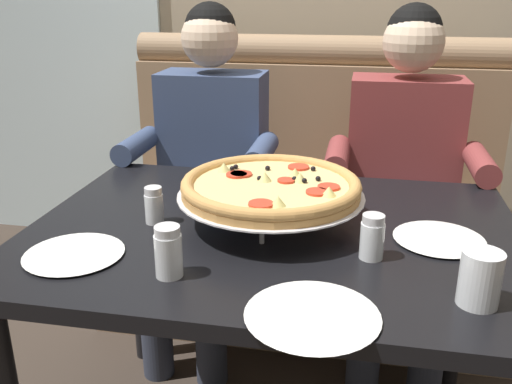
{
  "coord_description": "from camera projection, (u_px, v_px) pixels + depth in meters",
  "views": [
    {
      "loc": [
        0.2,
        -1.29,
        1.32
      ],
      "look_at": [
        -0.04,
        -0.03,
        0.85
      ],
      "focal_mm": 39.1,
      "sensor_mm": 36.0,
      "label": 1
    }
  ],
  "objects": [
    {
      "name": "shaker_oregano",
      "position": [
        169.0,
        255.0,
        1.17
      ],
      "size": [
        0.06,
        0.06,
        0.11
      ],
      "color": "white",
      "rests_on": "dining_table"
    },
    {
      "name": "shaker_pepper_flakes",
      "position": [
        154.0,
        208.0,
        1.44
      ],
      "size": [
        0.05,
        0.05,
        0.1
      ],
      "color": "white",
      "rests_on": "dining_table"
    },
    {
      "name": "dining_table",
      "position": [
        273.0,
        258.0,
        1.45
      ],
      "size": [
        1.25,
        0.91,
        0.74
      ],
      "color": "black",
      "rests_on": "ground_plane"
    },
    {
      "name": "plate_near_left",
      "position": [
        312.0,
        313.0,
        1.03
      ],
      "size": [
        0.26,
        0.26,
        0.02
      ],
      "color": "white",
      "rests_on": "dining_table"
    },
    {
      "name": "booth_bench",
      "position": [
        307.0,
        216.0,
        2.39
      ],
      "size": [
        1.61,
        0.78,
        1.13
      ],
      "color": "#937556",
      "rests_on": "ground_plane"
    },
    {
      "name": "shaker_parmesan",
      "position": [
        372.0,
        240.0,
        1.25
      ],
      "size": [
        0.05,
        0.05,
        0.1
      ],
      "color": "white",
      "rests_on": "dining_table"
    },
    {
      "name": "plate_far_side",
      "position": [
        439.0,
        236.0,
        1.35
      ],
      "size": [
        0.22,
        0.22,
        0.02
      ],
      "color": "white",
      "rests_on": "dining_table"
    },
    {
      "name": "pizza",
      "position": [
        271.0,
        187.0,
        1.42
      ],
      "size": [
        0.48,
        0.48,
        0.13
      ],
      "color": "silver",
      "rests_on": "dining_table"
    },
    {
      "name": "plate_near_right",
      "position": [
        74.0,
        252.0,
        1.27
      ],
      "size": [
        0.23,
        0.23,
        0.02
      ],
      "color": "white",
      "rests_on": "dining_table"
    },
    {
      "name": "drinking_glass",
      "position": [
        480.0,
        282.0,
        1.06
      ],
      "size": [
        0.08,
        0.08,
        0.11
      ],
      "color": "silver",
      "rests_on": "dining_table"
    },
    {
      "name": "diner_right",
      "position": [
        403.0,
        170.0,
        1.98
      ],
      "size": [
        0.54,
        0.64,
        1.27
      ],
      "color": "#2D3342",
      "rests_on": "ground_plane"
    },
    {
      "name": "diner_left",
      "position": [
        207.0,
        159.0,
        2.1
      ],
      "size": [
        0.54,
        0.64,
        1.27
      ],
      "color": "#2D3342",
      "rests_on": "ground_plane"
    }
  ]
}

